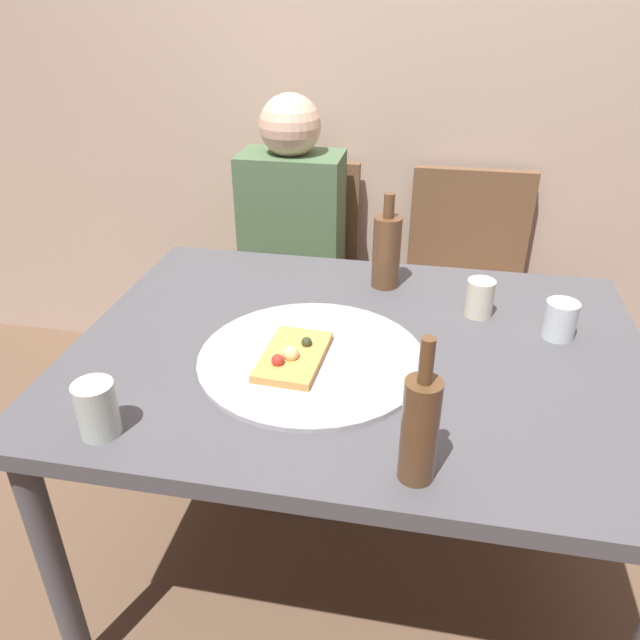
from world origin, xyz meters
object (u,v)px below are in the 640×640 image
pizza_slice_last (293,356)px  chair_left (297,268)px  tumbler_near (560,320)px  tumbler_far (480,298)px  wine_glass (97,409)px  wine_bottle (387,250)px  guest_in_sweater (287,252)px  beer_bottle (420,427)px  dining_table (357,374)px  pizza_tray (312,358)px  chair_right (464,281)px

pizza_slice_last → chair_left: chair_left is taller
pizza_slice_last → tumbler_near: 0.65m
tumbler_far → wine_glass: (-0.72, -0.61, 0.01)m
pizza_slice_last → tumbler_far: size_ratio=2.35×
tumbler_far → chair_left: bearing=132.8°
wine_bottle → chair_left: (-0.38, 0.56, -0.33)m
chair_left → guest_in_sweater: guest_in_sweater is taller
wine_bottle → beer_bottle: beer_bottle is taller
dining_table → wine_glass: (-0.44, -0.40, 0.13)m
dining_table → tumbler_far: (0.28, 0.21, 0.13)m
pizza_tray → tumbler_far: bearing=37.8°
pizza_tray → beer_bottle: size_ratio=1.84×
wine_bottle → wine_glass: wine_bottle is taller
wine_glass → tumbler_near: bearing=30.7°
dining_table → tumbler_near: 0.50m
pizza_slice_last → chair_right: 1.11m
pizza_tray → wine_bottle: 0.45m
chair_left → guest_in_sweater: 0.20m
tumbler_far → pizza_tray: bearing=-142.2°
chair_left → pizza_slice_last: bearing=102.4°
chair_left → guest_in_sweater: (-0.00, -0.15, 0.13)m
tumbler_far → chair_left: chair_left is taller
dining_table → tumbler_near: bearing=16.2°
guest_in_sweater → pizza_slice_last: bearing=104.6°
chair_right → chair_left: bearing=0.0°
tumbler_far → guest_in_sweater: size_ratio=0.08×
chair_right → guest_in_sweater: size_ratio=0.77×
beer_bottle → tumbler_far: bearing=78.5°
wine_bottle → beer_bottle: 0.76m
wine_glass → chair_left: bearing=86.2°
beer_bottle → chair_right: size_ratio=0.31×
wine_bottle → chair_left: size_ratio=0.30×
tumbler_far → chair_left: size_ratio=0.11×
pizza_tray → chair_left: bearing=104.8°
pizza_tray → wine_bottle: bearing=73.4°
pizza_slice_last → guest_in_sweater: 0.89m
tumbler_near → chair_right: chair_right is taller
pizza_tray → tumbler_near: size_ratio=5.59×
chair_left → tumbler_far: bearing=132.8°
dining_table → tumbler_near: size_ratio=14.46×
tumbler_near → chair_left: bearing=137.1°
wine_glass → pizza_tray: bearing=43.0°
dining_table → chair_right: size_ratio=1.48×
pizza_slice_last → beer_bottle: bearing=-46.3°
pizza_tray → wine_glass: size_ratio=4.66×
pizza_tray → wine_bottle: wine_bottle is taller
dining_table → pizza_tray: pizza_tray is taller
chair_right → wine_bottle: bearing=65.5°
tumbler_near → wine_glass: (-0.91, -0.54, 0.01)m
guest_in_sweater → wine_glass: bearing=85.7°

